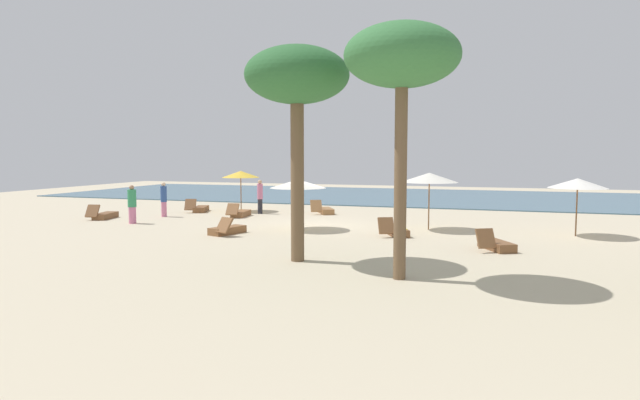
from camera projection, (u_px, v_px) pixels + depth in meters
ground_plane at (310, 226)px, 23.24m from camera, size 60.00×60.00×0.00m
ocean_water at (388, 196)px, 39.33m from camera, size 48.00×16.00×0.06m
umbrella_0 at (429, 178)px, 22.00m from camera, size 2.29×2.29×2.32m
umbrella_1 at (578, 183)px, 20.30m from camera, size 2.12×2.12×2.18m
umbrella_2 at (241, 174)px, 29.07m from camera, size 1.99×1.99×2.17m
umbrella_3 at (298, 184)px, 22.12m from camera, size 2.29×2.29×2.04m
lounger_0 at (496, 245)px, 17.53m from camera, size 1.29×1.71×0.75m
lounger_1 at (240, 213)px, 26.70m from camera, size 0.83×1.75×0.70m
lounger_2 at (325, 210)px, 28.05m from camera, size 1.29×1.72×0.74m
lounger_3 at (227, 230)px, 20.96m from camera, size 1.09×1.77×0.71m
lounger_4 at (396, 231)px, 20.60m from camera, size 1.23×1.73×0.74m
lounger_5 at (200, 209)px, 28.94m from camera, size 1.11×1.76×0.72m
lounger_6 at (104, 215)px, 25.83m from camera, size 0.93×1.75×0.72m
person_0 at (132, 204)px, 24.08m from camera, size 0.49×0.49×1.71m
person_1 at (164, 199)px, 26.64m from camera, size 0.37×0.37×1.70m
person_2 at (260, 196)px, 27.97m from camera, size 0.31×0.31×1.75m
palm_1 at (402, 60)px, 13.06m from camera, size 2.81×2.81×6.22m
palm_2 at (297, 80)px, 15.34m from camera, size 2.97×2.97×6.13m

